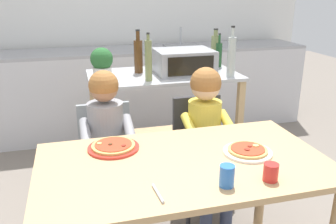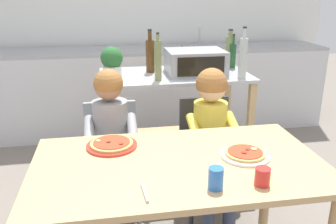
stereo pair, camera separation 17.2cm
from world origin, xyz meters
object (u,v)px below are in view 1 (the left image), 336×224
toaster_oven (184,62)px  potted_herb_plant (102,64)px  pizza_plate_red_rimmed (113,147)px  bottle_clear_vinegar (231,56)px  child_in_yellow_shirt (207,126)px  bottle_squat_spirits (148,60)px  dining_chair_left (107,157)px  dining_table (184,180)px  child_in_grey_shirt (108,138)px  drinking_cup_red (271,172)px  dining_chair_right (200,147)px  kitchen_island_cart (164,108)px  bottle_tall_green_wine (219,54)px  bottle_brown_beer (138,55)px  serving_spoon (158,193)px  bottle_slim_sauce (215,49)px  pizza_plate_white (248,151)px  drinking_cup_blue (227,176)px

toaster_oven → potted_herb_plant: 0.66m
pizza_plate_red_rimmed → bottle_clear_vinegar: bearing=37.8°
child_in_yellow_shirt → bottle_squat_spirits: bearing=120.3°
potted_herb_plant → child_in_yellow_shirt: bearing=-41.1°
dining_chair_left → pizza_plate_red_rimmed: (-0.00, -0.45, 0.28)m
potted_herb_plant → dining_table: size_ratio=0.18×
child_in_grey_shirt → drinking_cup_red: size_ratio=13.46×
bottle_clear_vinegar → potted_herb_plant: (-0.96, 0.09, -0.03)m
toaster_oven → dining_chair_right: size_ratio=0.55×
bottle_squat_spirits → dining_chair_left: (-0.36, -0.36, -0.56)m
dining_table → pizza_plate_red_rimmed: size_ratio=5.26×
toaster_oven → dining_chair_left: bearing=-142.6°
kitchen_island_cart → bottle_tall_green_wine: bearing=14.2°
kitchen_island_cart → dining_table: 1.25m
bottle_brown_beer → drinking_cup_red: size_ratio=4.37×
bottle_clear_vinegar → drinking_cup_red: size_ratio=4.88×
dining_table → pizza_plate_red_rimmed: (-0.31, 0.23, 0.12)m
bottle_squat_spirits → potted_herb_plant: bottle_squat_spirits is taller
toaster_oven → serving_spoon: bearing=-111.2°
bottle_slim_sauce → child_in_yellow_shirt: 1.07m
dining_chair_right → child_in_yellow_shirt: size_ratio=0.78×
dining_table → child_in_grey_shirt: size_ratio=1.32×
bottle_brown_beer → pizza_plate_white: bottle_brown_beer is taller
dining_table → drinking_cup_blue: 0.32m
child_in_grey_shirt → pizza_plate_white: (0.65, -0.56, 0.09)m
potted_herb_plant → child_in_yellow_shirt: potted_herb_plant is taller
bottle_slim_sauce → drinking_cup_blue: size_ratio=3.29×
pizza_plate_red_rimmed → serving_spoon: bearing=-76.1°
potted_herb_plant → dining_chair_right: (0.61, -0.42, -0.54)m
bottle_squat_spirits → drinking_cup_blue: bottle_squat_spirits is taller
bottle_brown_beer → pizza_plate_red_rimmed: bearing=-107.5°
bottle_brown_beer → potted_herb_plant: 0.38m
bottle_tall_green_wine → child_in_grey_shirt: bottle_tall_green_wine is taller
pizza_plate_white → drinking_cup_blue: (-0.23, -0.26, 0.04)m
dining_chair_right → pizza_plate_red_rimmed: (-0.65, -0.44, 0.28)m
bottle_tall_green_wine → dining_chair_left: bearing=-146.8°
dining_chair_left → drinking_cup_red: (0.62, -0.95, 0.30)m
drinking_cup_red → serving_spoon: 0.50m
bottle_tall_green_wine → bottle_slim_sauce: bearing=84.6°
dining_chair_left → child_in_grey_shirt: child_in_grey_shirt is taller
pizza_plate_red_rimmed → kitchen_island_cart: bearing=62.4°
bottle_slim_sauce → pizza_plate_red_rimmed: size_ratio=1.18×
toaster_oven → bottle_tall_green_wine: (0.36, 0.16, 0.02)m
dining_chair_left → drinking_cup_blue: size_ratio=8.53×
drinking_cup_red → drinking_cup_blue: size_ratio=0.82×
kitchen_island_cart → dining_table: kitchen_island_cart is taller
serving_spoon → bottle_tall_green_wine: bearing=60.2°
bottle_squat_spirits → potted_herb_plant: 0.33m
kitchen_island_cart → drinking_cup_blue: kitchen_island_cart is taller
bottle_slim_sauce → dining_chair_left: 1.43m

